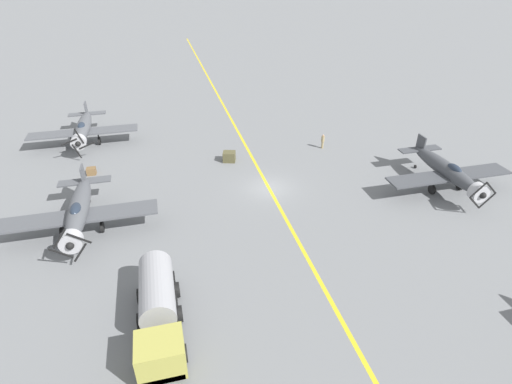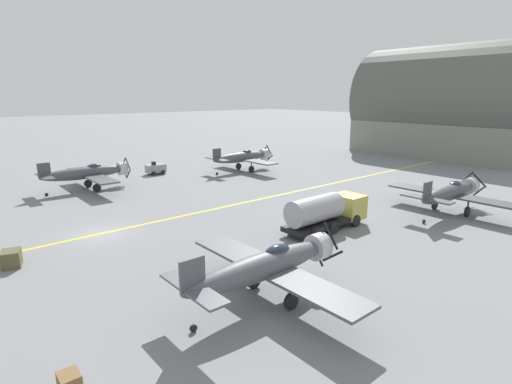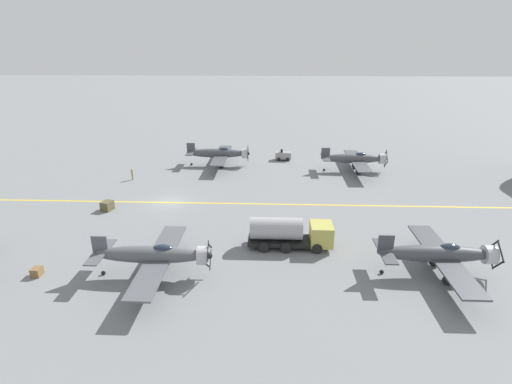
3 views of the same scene
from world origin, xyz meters
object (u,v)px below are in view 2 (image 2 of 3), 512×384
airplane_far_left (243,157)px  airplane_mid_left (88,173)px  airplane_mid_right (267,265)px  supply_crate_by_tanker (11,259)px  airplane_far_right (451,192)px  hangar (448,109)px  tow_tractor (156,169)px  fuel_tanker (326,211)px  supply_crate_mid_lane (70,383)px

airplane_far_left → airplane_mid_left: bearing=-79.4°
airplane_mid_right → supply_crate_by_tanker: bearing=-139.8°
airplane_far_right → airplane_far_left: same height
airplane_far_right → hangar: hangar is taller
airplane_mid_left → airplane_far_left: (2.22, 20.93, 0.00)m
tow_tractor → airplane_mid_right: bearing=-17.6°
fuel_tanker → airplane_far_right: bearing=69.7°
fuel_tanker → tow_tractor: bearing=-180.0°
airplane_mid_left → fuel_tanker: size_ratio=1.50×
tow_tractor → airplane_far_right: bearing=19.2°
airplane_far_right → airplane_mid_left: 38.41m
hangar → airplane_far_left: bearing=-105.9°
fuel_tanker → hangar: bearing=105.4°
supply_crate_mid_lane → airplane_mid_left: bearing=160.9°
tow_tractor → supply_crate_by_tanker: 30.67m
airplane_mid_left → airplane_mid_right: bearing=-6.8°
airplane_mid_right → hangar: 63.88m
airplane_mid_left → airplane_far_right: bearing=31.1°
supply_crate_by_tanker → airplane_far_left: bearing=117.2°
airplane_far_left → hangar: bearing=90.8°
airplane_far_right → airplane_mid_right: size_ratio=1.00×
airplane_far_left → hangar: (10.96, 38.44, 6.22)m
airplane_mid_left → airplane_far_left: 21.05m
fuel_tanker → supply_crate_by_tanker: (-8.16, -21.10, -0.97)m
airplane_mid_left → supply_crate_mid_lane: (32.70, -11.34, -1.65)m
airplane_far_right → tow_tractor: 37.00m
airplane_far_right → supply_crate_mid_lane: bearing=-69.8°
supply_crate_by_tanker → airplane_mid_left: bearing=149.6°
airplane_far_left → hangar: 40.45m
airplane_mid_right → supply_crate_by_tanker: size_ratio=9.23×
fuel_tanker → hangar: hangar is taller
airplane_mid_right → airplane_mid_left: size_ratio=1.00×
supply_crate_by_tanker → fuel_tanker: bearing=68.9°
airplane_far_right → airplane_far_left: bearing=-159.5°
fuel_tanker → hangar: size_ratio=0.27×
airplane_mid_left → tow_tractor: 10.92m
airplane_far_right → hangar: (-18.04, 36.99, 6.22)m
airplane_mid_left → fuel_tanker: (26.73, 10.21, -0.50)m
supply_crate_by_tanker → hangar: bearing=94.4°
airplane_far_left → supply_crate_by_tanker: (16.34, -31.82, -1.47)m
airplane_far_right → airplane_mid_right: bearing=-69.6°
airplane_mid_right → supply_crate_mid_lane: (0.35, -10.10, -1.65)m
airplane_far_right → airplane_far_left: 29.03m
airplane_mid_right → fuel_tanker: airplane_mid_right is taller
airplane_far_right → hangar: bearing=133.6°
airplane_far_right → supply_crate_by_tanker: (-12.65, -33.27, -1.47)m
hangar → fuel_tanker: bearing=-74.6°
supply_crate_mid_lane → supply_crate_by_tanker: bearing=178.2°
supply_crate_mid_lane → airplane_mid_right: bearing=92.0°
airplane_mid_right → hangar: hangar is taller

